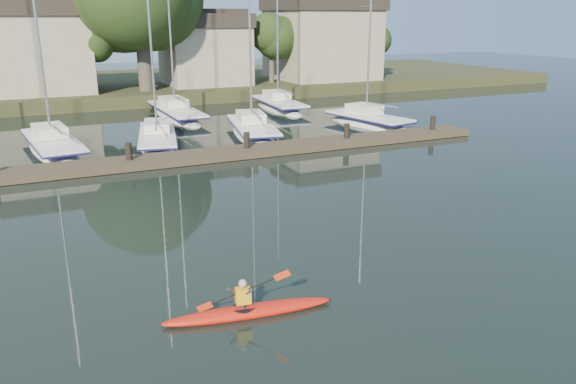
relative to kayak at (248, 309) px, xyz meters
name	(u,v)px	position (x,y,z in m)	size (l,w,h in m)	color
ground	(322,270)	(2.81, 1.49, -0.16)	(160.00, 160.00, 0.00)	black
kayak	(248,309)	(0.00, 0.00, 0.00)	(4.26, 1.17, 1.35)	red
dock	(191,157)	(2.81, 15.49, 0.04)	(34.00, 2.00, 1.80)	#433726
sailboat_1	(54,154)	(-3.35, 20.80, -0.37)	(3.37, 9.41, 15.05)	silver
sailboat_2	(158,146)	(2.18, 20.33, -0.35)	(3.88, 9.15, 14.75)	silver
sailboat_3	(253,138)	(8.03, 20.43, -0.37)	(3.94, 9.01, 14.09)	silver
sailboat_4	(368,128)	(16.17, 20.08, -0.38)	(3.81, 8.06, 13.19)	silver
sailboat_6	(176,119)	(5.33, 28.74, -0.36)	(2.49, 10.83, 17.15)	silver
sailboat_7	(279,112)	(13.53, 28.89, -0.38)	(2.93, 9.07, 14.40)	silver
shore	(129,60)	(4.42, 41.78, 3.06)	(90.00, 25.25, 12.75)	#28361B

